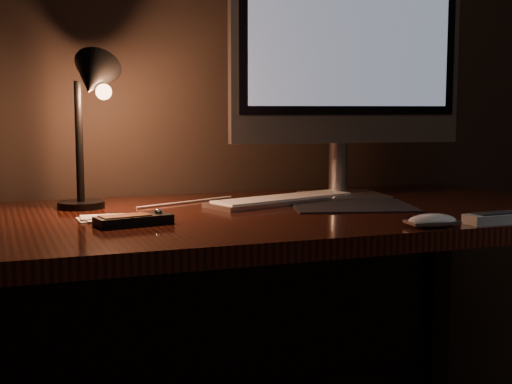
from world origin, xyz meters
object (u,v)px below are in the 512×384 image
object	(u,v)px
mouse	(432,223)
desk	(236,261)
monitor	(347,49)
desk_lamp	(91,101)
keyboard	(284,200)
media_remote	(134,220)
tv_remote	(507,217)

from	to	relation	value
mouse	desk	bearing A→B (deg)	129.51
monitor	desk_lamp	bearing A→B (deg)	-173.21
keyboard	mouse	distance (m)	0.47
desk	keyboard	xyz separation A→B (m)	(0.14, 0.04, 0.14)
media_remote	desk_lamp	xyz separation A→B (m)	(-0.05, 0.25, 0.24)
mouse	media_remote	distance (m)	0.60
monitor	media_remote	world-z (taller)	monitor
keyboard	mouse	size ratio (longest dim) A/B	4.11
desk	mouse	size ratio (longest dim) A/B	15.85
monitor	desk_lamp	world-z (taller)	monitor
mouse	desk_lamp	xyz separation A→B (m)	(-0.59, 0.49, 0.24)
mouse	desk_lamp	size ratio (longest dim) A/B	0.27
monitor	desk_lamp	xyz separation A→B (m)	(-0.66, -0.00, -0.13)
desk	tv_remote	bearing A→B (deg)	-41.85
monitor	keyboard	size ratio (longest dim) A/B	1.57
keyboard	mouse	bearing A→B (deg)	-91.72
keyboard	desk_lamp	xyz separation A→B (m)	(-0.46, 0.04, 0.24)
media_remote	tv_remote	world-z (taller)	media_remote
desk	desk_lamp	bearing A→B (deg)	165.04
monitor	mouse	size ratio (longest dim) A/B	6.47
monitor	tv_remote	distance (m)	0.63
keyboard	desk	bearing A→B (deg)	179.02
monitor	tv_remote	xyz separation A→B (m)	(0.12, -0.49, -0.38)
monitor	desk_lamp	distance (m)	0.67
media_remote	desk	bearing A→B (deg)	20.10
monitor	keyboard	xyz separation A→B (m)	(-0.19, -0.05, -0.38)
desk	desk_lamp	size ratio (longest dim) A/B	4.29
desk	monitor	world-z (taller)	monitor
keyboard	media_remote	distance (m)	0.47
monitor	keyboard	distance (m)	0.43
media_remote	tv_remote	bearing A→B (deg)	-29.05
desk	desk_lamp	distance (m)	0.51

